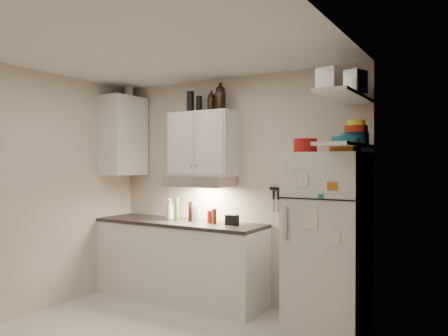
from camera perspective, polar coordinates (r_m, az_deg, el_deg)
The scene contains 35 objects.
ceiling at distance 4.00m, azimuth -10.16°, elevation 15.27°, with size 3.20×3.00×0.02m, color silver.
back_wall at distance 5.11m, azimuth 1.16°, elevation -2.74°, with size 3.20×0.02×2.60m, color beige.
left_wall at distance 5.09m, azimuth -23.87°, elevation -2.79°, with size 0.02×3.00×2.60m, color beige.
right_wall at distance 3.07m, azimuth 13.14°, elevation -4.93°, with size 0.02×3.00×2.60m, color beige.
base_cabinet at distance 5.28m, azimuth -5.87°, elevation -12.08°, with size 2.10×0.60×0.88m, color white.
countertop at distance 5.19m, azimuth -5.88°, elevation -7.12°, with size 2.10×0.62×0.04m, color #2A2624.
upper_cabinet at distance 5.12m, azimuth -2.74°, elevation 3.15°, with size 0.80×0.33×0.75m, color white.
side_cabinet at distance 5.74m, azimuth -12.97°, elevation 4.10°, with size 0.33×0.55×1.00m, color white.
range_hood at distance 5.06m, azimuth -3.15°, elevation -1.75°, with size 0.76×0.46×0.12m, color silver.
fridge at distance 4.33m, azimuth 13.39°, elevation -9.34°, with size 0.70×0.68×1.70m, color silver.
shelf_hi at distance 4.13m, azimuth 15.52°, elevation 9.00°, with size 0.30×0.95×0.03m, color white.
shelf_lo at distance 4.08m, azimuth 15.50°, elevation 2.88°, with size 0.30×0.95×0.03m, color white.
knife_strip at distance 4.77m, azimuth 8.30°, elevation -2.73°, with size 0.42×0.02×0.03m, color black.
dutch_oven at distance 4.20m, azimuth 10.55°, elevation 2.88°, with size 0.22×0.22×0.13m, color #A61513.
book_stack at distance 4.05m, azimuth 15.58°, elevation 2.66°, with size 0.21×0.26×0.09m, color #AE6315.
spice_jar at distance 4.15m, azimuth 14.28°, elevation 2.63°, with size 0.05×0.05×0.09m, color silver.
stock_pot at distance 4.36m, azimuth 15.80°, elevation 9.94°, with size 0.25×0.25×0.18m, color silver.
tin_a at distance 4.12m, azimuth 16.41°, elevation 10.65°, with size 0.20×0.18×0.20m, color #AAAAAD.
tin_b at distance 3.79m, azimuth 13.57°, elevation 11.28°, with size 0.17×0.17×0.17m, color #AAAAAD.
bowl_teal at distance 4.28m, azimuth 16.67°, elevation 3.67°, with size 0.26×0.26×0.11m, color #176681.
bowl_orange at distance 4.21m, azimuth 16.86°, elevation 4.87°, with size 0.21×0.21×0.06m, color red.
bowl_yellow at distance 4.22m, azimuth 16.86°, elevation 5.65°, with size 0.16×0.16×0.05m, color #EDF52B.
plates at distance 4.05m, azimuth 15.55°, elevation 3.54°, with size 0.24×0.24×0.06m, color #176681.
growler_a at distance 5.15m, azimuth -1.65°, elevation 8.60°, with size 0.10×0.10×0.23m, color black, non-canonical shape.
growler_b at distance 5.03m, azimuth -0.48°, elevation 9.16°, with size 0.12×0.12×0.29m, color black, non-canonical shape.
thermos_a at distance 5.23m, azimuth -3.27°, elevation 8.30°, with size 0.07×0.07×0.20m, color black.
thermos_b at distance 5.22m, azimuth -4.41°, elevation 8.61°, with size 0.09×0.09×0.25m, color black.
side_jar at distance 5.91m, azimuth -12.34°, elevation 9.62°, with size 0.11×0.11×0.15m, color silver.
soap_bottle at distance 5.26m, azimuth -7.04°, elevation -5.23°, with size 0.11×0.11×0.29m, color white.
pepper_mill at distance 4.92m, azimuth -1.29°, elevation -6.32°, with size 0.05×0.05×0.17m, color brown.
oil_bottle at distance 5.24m, azimuth -6.19°, elevation -5.36°, with size 0.05×0.05×0.27m, color #3A6619.
vinegar_bottle at distance 5.12m, azimuth -4.41°, elevation -5.70°, with size 0.05×0.05×0.23m, color black.
clear_bottle at distance 5.05m, azimuth -3.75°, elevation -5.93°, with size 0.07×0.07×0.21m, color silver.
red_jar at distance 4.97m, azimuth -1.81°, elevation -6.39°, with size 0.07×0.07×0.14m, color #A61513.
caddy at distance 4.82m, azimuth 1.06°, elevation -6.81°, with size 0.13×0.09×0.11m, color black.
Camera 1 is at (2.56, -2.90, 1.59)m, focal length 35.00 mm.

